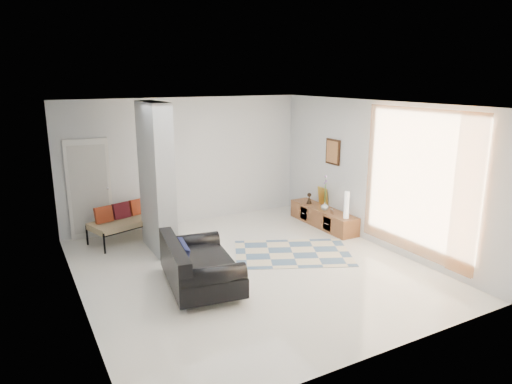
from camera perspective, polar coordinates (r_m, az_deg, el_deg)
floor at (r=8.04m, az=-0.83°, el=-9.44°), size 6.00×6.00×0.00m
ceiling at (r=7.38m, az=-0.91°, el=10.91°), size 6.00×6.00×0.00m
wall_back at (r=10.28m, az=-8.71°, el=3.81°), size 6.00×0.00×6.00m
wall_front at (r=5.24m, az=14.72°, el=-6.63°), size 6.00×0.00×6.00m
wall_left at (r=6.80m, az=-21.85°, el=-2.39°), size 0.00×6.00×6.00m
wall_right at (r=9.17m, az=14.53°, el=2.26°), size 0.00×6.00×6.00m
partition_column at (r=8.64m, az=-12.36°, el=1.68°), size 0.35×1.20×2.80m
hallway_door at (r=9.82m, az=-20.12°, el=0.35°), size 0.85×0.06×2.04m
curtain at (r=8.32m, az=19.52°, el=1.06°), size 0.00×2.55×2.55m
wall_art at (r=10.04m, az=9.60°, el=4.98°), size 0.04×0.45×0.55m
media_console at (r=10.25m, az=8.37°, el=-3.09°), size 0.45×1.94×0.80m
loveseat at (r=7.28m, az=-7.42°, el=-9.16°), size 1.25×1.86×0.76m
daybed at (r=9.62m, az=-15.44°, el=-3.27°), size 1.80×1.18×0.77m
area_rug at (r=8.68m, az=4.59°, el=-7.61°), size 2.54×2.19×0.01m
cylinder_lamp at (r=9.51m, az=11.26°, el=-1.60°), size 0.10×0.10×0.56m
bronze_figurine at (r=10.50m, az=6.66°, el=-0.80°), size 0.13×0.13×0.25m
vase at (r=10.05m, az=8.58°, el=-1.75°), size 0.18×0.18×0.18m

